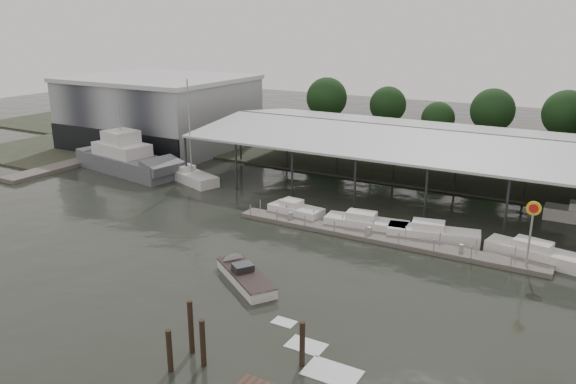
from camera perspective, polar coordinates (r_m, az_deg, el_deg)
The scene contains 17 objects.
ground at distance 49.33m, azimuth -11.64°, elevation -5.37°, with size 200.00×200.00×0.00m, color black.
land_strip_far at distance 83.88m, azimuth 7.50°, elevation 4.25°, with size 140.00×30.00×0.30m.
land_strip_west at distance 97.04m, azimuth -17.94°, elevation 5.32°, with size 20.00×40.00×0.30m.
storage_warehouse at distance 87.70m, azimuth -12.89°, elevation 7.98°, with size 24.50×20.50×10.50m.
covered_boat_shed at distance 64.54m, azimuth 16.95°, elevation 5.26°, with size 58.24×24.00×6.96m.
trawler_dock at distance 79.44m, azimuth -21.45°, elevation 2.58°, with size 3.00×18.00×0.50m.
floating_dock at distance 50.06m, azimuth 9.31°, elevation -4.65°, with size 28.00×2.00×1.40m.
shell_fuel_sign at distance 46.35m, azimuth 23.54°, elevation -2.79°, with size 1.10×0.18×5.55m.
grey_trawler at distance 73.94m, azimuth -15.97°, elevation 3.17°, with size 16.95×7.45×8.84m.
white_sailboat at distance 68.22m, azimuth -9.98°, elevation 1.62°, with size 9.12×5.40×12.37m.
speedboat_underway at distance 42.41m, azimuth -4.63°, elevation -8.33°, with size 16.25×11.27×2.00m.
moored_cruiser_0 at distance 55.15m, azimuth 0.76°, elevation -1.89°, with size 5.66×2.74×1.70m.
moored_cruiser_1 at distance 52.22m, azimuth 7.88°, elevation -3.17°, with size 7.79×3.06×1.70m.
moored_cruiser_2 at distance 50.96m, azimuth 14.48°, elevation -4.09°, with size 8.16×3.70×1.70m.
moored_cruiser_3 at distance 49.47m, azimuth 24.03°, elevation -5.74°, with size 8.39×3.66×1.70m.
mooring_pilings at distance 31.16m, azimuth -9.04°, elevation -17.27°, with size 6.49×9.57×3.91m.
horizon_tree_line at distance 83.29m, azimuth 24.27°, elevation 7.10°, with size 68.64×11.86×11.07m.
Camera 1 is at (30.73, -33.82, 18.58)m, focal length 35.00 mm.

